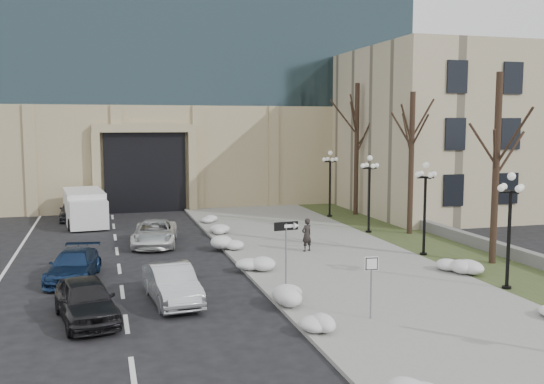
{
  "coord_description": "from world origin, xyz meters",
  "views": [
    {
      "loc": [
        -7.14,
        -14.15,
        6.67
      ],
      "look_at": [
        0.42,
        12.62,
        3.5
      ],
      "focal_mm": 40.0,
      "sensor_mm": 36.0,
      "label": 1
    }
  ],
  "objects_px": {
    "car_b": "(172,284)",
    "pedestrian": "(307,235)",
    "car_d": "(155,233)",
    "keep_sign": "(371,274)",
    "lamppost_d": "(330,175)",
    "lamppost_a": "(510,215)",
    "box_truck": "(85,208)",
    "one_way_sign": "(290,234)",
    "car_c": "(74,266)",
    "lamppost_c": "(369,183)",
    "lamppost_b": "(425,196)",
    "car_e": "(73,210)",
    "car_a": "(86,300)"
  },
  "relations": [
    {
      "from": "lamppost_a",
      "to": "car_d",
      "type": "bearing_deg",
      "value": 134.44
    },
    {
      "from": "lamppost_a",
      "to": "keep_sign",
      "type": "bearing_deg",
      "value": -163.69
    },
    {
      "from": "car_e",
      "to": "box_truck",
      "type": "height_order",
      "value": "box_truck"
    },
    {
      "from": "car_b",
      "to": "car_d",
      "type": "relative_size",
      "value": 0.88
    },
    {
      "from": "car_b",
      "to": "pedestrian",
      "type": "height_order",
      "value": "pedestrian"
    },
    {
      "from": "pedestrian",
      "to": "keep_sign",
      "type": "bearing_deg",
      "value": 58.43
    },
    {
      "from": "pedestrian",
      "to": "box_truck",
      "type": "distance_m",
      "value": 16.96
    },
    {
      "from": "lamppost_c",
      "to": "lamppost_d",
      "type": "bearing_deg",
      "value": 90.0
    },
    {
      "from": "car_c",
      "to": "car_d",
      "type": "relative_size",
      "value": 0.9
    },
    {
      "from": "lamppost_c",
      "to": "car_b",
      "type": "bearing_deg",
      "value": -140.02
    },
    {
      "from": "keep_sign",
      "to": "lamppost_a",
      "type": "xyz_separation_m",
      "value": [
        6.86,
        2.01,
        1.42
      ]
    },
    {
      "from": "car_b",
      "to": "lamppost_a",
      "type": "height_order",
      "value": "lamppost_a"
    },
    {
      "from": "car_a",
      "to": "pedestrian",
      "type": "bearing_deg",
      "value": 26.54
    },
    {
      "from": "car_a",
      "to": "keep_sign",
      "type": "height_order",
      "value": "keep_sign"
    },
    {
      "from": "car_d",
      "to": "lamppost_a",
      "type": "relative_size",
      "value": 1.03
    },
    {
      "from": "car_b",
      "to": "lamppost_a",
      "type": "distance_m",
      "value": 13.41
    },
    {
      "from": "car_d",
      "to": "keep_sign",
      "type": "height_order",
      "value": "keep_sign"
    },
    {
      "from": "box_truck",
      "to": "one_way_sign",
      "type": "bearing_deg",
      "value": -73.01
    },
    {
      "from": "car_d",
      "to": "car_e",
      "type": "xyz_separation_m",
      "value": [
        -4.7,
        10.53,
        0.03
      ]
    },
    {
      "from": "car_d",
      "to": "keep_sign",
      "type": "distance_m",
      "value": 16.15
    },
    {
      "from": "lamppost_b",
      "to": "lamppost_a",
      "type": "bearing_deg",
      "value": -90.0
    },
    {
      "from": "car_d",
      "to": "lamppost_d",
      "type": "distance_m",
      "value": 14.51
    },
    {
      "from": "box_truck",
      "to": "lamppost_d",
      "type": "relative_size",
      "value": 1.49
    },
    {
      "from": "car_b",
      "to": "lamppost_d",
      "type": "xyz_separation_m",
      "value": [
        13.04,
        17.43,
        2.36
      ]
    },
    {
      "from": "car_c",
      "to": "pedestrian",
      "type": "relative_size",
      "value": 2.6
    },
    {
      "from": "car_a",
      "to": "pedestrian",
      "type": "height_order",
      "value": "pedestrian"
    },
    {
      "from": "box_truck",
      "to": "lamppost_a",
      "type": "relative_size",
      "value": 1.49
    },
    {
      "from": "pedestrian",
      "to": "lamppost_d",
      "type": "xyz_separation_m",
      "value": [
        5.4,
        10.68,
        2.1
      ]
    },
    {
      "from": "keep_sign",
      "to": "car_b",
      "type": "bearing_deg",
      "value": 152.79
    },
    {
      "from": "lamppost_b",
      "to": "car_b",
      "type": "bearing_deg",
      "value": -161.22
    },
    {
      "from": "lamppost_a",
      "to": "lamppost_d",
      "type": "distance_m",
      "value": 19.5
    },
    {
      "from": "box_truck",
      "to": "pedestrian",
      "type": "bearing_deg",
      "value": -54.73
    },
    {
      "from": "lamppost_c",
      "to": "lamppost_d",
      "type": "height_order",
      "value": "same"
    },
    {
      "from": "box_truck",
      "to": "lamppost_b",
      "type": "height_order",
      "value": "lamppost_b"
    },
    {
      "from": "box_truck",
      "to": "keep_sign",
      "type": "height_order",
      "value": "keep_sign"
    },
    {
      "from": "one_way_sign",
      "to": "lamppost_a",
      "type": "xyz_separation_m",
      "value": [
        8.38,
        -2.21,
        0.74
      ]
    },
    {
      "from": "car_c",
      "to": "lamppost_c",
      "type": "relative_size",
      "value": 0.93
    },
    {
      "from": "car_b",
      "to": "car_e",
      "type": "distance_m",
      "value": 21.91
    },
    {
      "from": "car_e",
      "to": "one_way_sign",
      "type": "distance_m",
      "value": 23.23
    },
    {
      "from": "car_e",
      "to": "lamppost_a",
      "type": "xyz_separation_m",
      "value": [
        17.45,
        -23.53,
        2.36
      ]
    },
    {
      "from": "car_e",
      "to": "lamppost_b",
      "type": "height_order",
      "value": "lamppost_b"
    },
    {
      "from": "car_e",
      "to": "lamppost_a",
      "type": "bearing_deg",
      "value": -54.0
    },
    {
      "from": "car_d",
      "to": "car_e",
      "type": "bearing_deg",
      "value": 122.63
    },
    {
      "from": "keep_sign",
      "to": "car_a",
      "type": "bearing_deg",
      "value": 169.96
    },
    {
      "from": "car_b",
      "to": "one_way_sign",
      "type": "height_order",
      "value": "one_way_sign"
    },
    {
      "from": "car_d",
      "to": "pedestrian",
      "type": "relative_size",
      "value": 2.89
    },
    {
      "from": "car_e",
      "to": "one_way_sign",
      "type": "bearing_deg",
      "value": -67.51
    },
    {
      "from": "lamppost_a",
      "to": "lamppost_c",
      "type": "xyz_separation_m",
      "value": [
        0.0,
        13.0,
        0.0
      ]
    },
    {
      "from": "keep_sign",
      "to": "car_c",
      "type": "bearing_deg",
      "value": 145.71
    },
    {
      "from": "lamppost_d",
      "to": "lamppost_a",
      "type": "bearing_deg",
      "value": -90.0
    }
  ]
}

